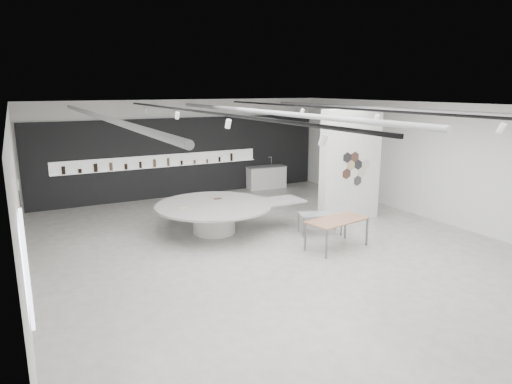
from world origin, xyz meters
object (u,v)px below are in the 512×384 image
partition_column (351,166)px  sample_table_wood (337,222)px  kitchen_counter (266,177)px  display_island (216,214)px  sample_table_stone (320,215)px

partition_column → sample_table_wood: (-2.01, -1.97, -1.06)m
kitchen_counter → display_island: bearing=-127.9°
sample_table_wood → partition_column: bearing=44.4°
partition_column → display_island: 4.58m
partition_column → kitchen_counter: (0.00, 5.54, -1.32)m
display_island → sample_table_wood: 3.63m
sample_table_wood → kitchen_counter: (2.01, 7.51, -0.26)m
display_island → partition_column: bearing=-11.3°
partition_column → sample_table_stone: partition_column is taller
partition_column → sample_table_stone: size_ratio=2.67×
sample_table_wood → kitchen_counter: size_ratio=1.06×
kitchen_counter → partition_column: bearing=-85.5°
partition_column → kitchen_counter: bearing=90.0°
display_island → sample_table_stone: (2.66, -1.54, -0.00)m
sample_table_wood → kitchen_counter: kitchen_counter is taller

